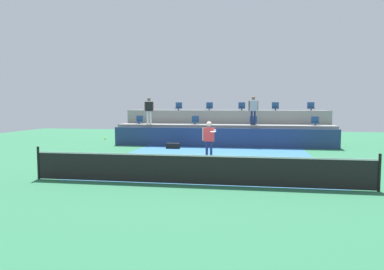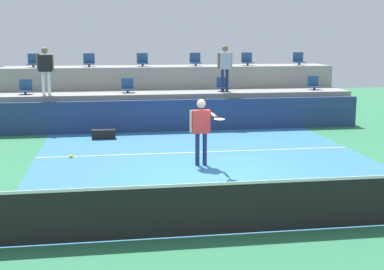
{
  "view_description": "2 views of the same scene",
  "coord_description": "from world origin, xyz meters",
  "px_view_note": "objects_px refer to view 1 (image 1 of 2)",
  "views": [
    {
      "loc": [
        1.65,
        -14.56,
        2.4
      ],
      "look_at": [
        -0.63,
        -0.85,
        1.26
      ],
      "focal_mm": 33.4,
      "sensor_mm": 36.0,
      "label": 1
    },
    {
      "loc": [
        -2.46,
        -12.24,
        3.28
      ],
      "look_at": [
        -0.66,
        -0.8,
        1.12
      ],
      "focal_mm": 49.71,
      "sensor_mm": 36.0,
      "label": 2
    }
  ],
  "objects_px": {
    "stadium_chair_upper_mid_left": "(209,107)",
    "spectator_leaning_on_rail": "(149,108)",
    "stadium_chair_lower_far_left": "(139,120)",
    "stadium_chair_upper_far_right": "(311,107)",
    "stadium_chair_upper_left": "(179,107)",
    "stadium_chair_upper_mid_right": "(242,107)",
    "tennis_player": "(209,137)",
    "stadium_chair_lower_far_right": "(315,122)",
    "stadium_chair_upper_far_left": "(148,107)",
    "tennis_ball": "(105,139)",
    "spectator_in_white": "(253,108)",
    "stadium_chair_upper_right": "(275,107)",
    "equipment_bag": "(173,146)",
    "stadium_chair_lower_right": "(253,121)",
    "stadium_chair_lower_left": "(195,121)"
  },
  "relations": [
    {
      "from": "stadium_chair_upper_mid_left",
      "to": "spectator_leaning_on_rail",
      "type": "height_order",
      "value": "spectator_leaning_on_rail"
    },
    {
      "from": "stadium_chair_lower_far_left",
      "to": "stadium_chair_upper_far_right",
      "type": "xyz_separation_m",
      "value": [
        10.75,
        1.8,
        0.85
      ]
    },
    {
      "from": "stadium_chair_upper_left",
      "to": "stadium_chair_lower_far_left",
      "type": "bearing_deg",
      "value": -140.5
    },
    {
      "from": "stadium_chair_upper_mid_right",
      "to": "tennis_player",
      "type": "distance_m",
      "value": 8.37
    },
    {
      "from": "stadium_chair_lower_far_right",
      "to": "tennis_player",
      "type": "distance_m",
      "value": 8.45
    },
    {
      "from": "stadium_chair_upper_far_left",
      "to": "tennis_player",
      "type": "xyz_separation_m",
      "value": [
        5.14,
        -8.19,
        -1.27
      ]
    },
    {
      "from": "stadium_chair_upper_mid_left",
      "to": "tennis_ball",
      "type": "bearing_deg",
      "value": -99.14
    },
    {
      "from": "stadium_chair_lower_far_left",
      "to": "spectator_leaning_on_rail",
      "type": "distance_m",
      "value": 1.16
    },
    {
      "from": "spectator_in_white",
      "to": "stadium_chair_upper_right",
      "type": "bearing_deg",
      "value": 57.08
    },
    {
      "from": "stadium_chair_upper_left",
      "to": "tennis_player",
      "type": "xyz_separation_m",
      "value": [
        3.04,
        -8.19,
        -1.27
      ]
    },
    {
      "from": "stadium_chair_upper_mid_left",
      "to": "equipment_bag",
      "type": "relative_size",
      "value": 0.68
    },
    {
      "from": "stadium_chair_upper_mid_left",
      "to": "spectator_leaning_on_rail",
      "type": "relative_size",
      "value": 0.31
    },
    {
      "from": "stadium_chair_lower_right",
      "to": "spectator_in_white",
      "type": "bearing_deg",
      "value": -92.16
    },
    {
      "from": "stadium_chair_upper_far_right",
      "to": "stadium_chair_upper_left",
      "type": "bearing_deg",
      "value": 180.0
    },
    {
      "from": "stadium_chair_lower_right",
      "to": "stadium_chair_upper_far_right",
      "type": "distance_m",
      "value": 4.11
    },
    {
      "from": "stadium_chair_lower_left",
      "to": "stadium_chair_upper_mid_right",
      "type": "height_order",
      "value": "stadium_chair_upper_mid_right"
    },
    {
      "from": "stadium_chair_lower_far_left",
      "to": "stadium_chair_upper_far_left",
      "type": "xyz_separation_m",
      "value": [
        0.08,
        1.8,
        0.85
      ]
    },
    {
      "from": "tennis_ball",
      "to": "equipment_bag",
      "type": "bearing_deg",
      "value": 86.93
    },
    {
      "from": "spectator_leaning_on_rail",
      "to": "spectator_in_white",
      "type": "xyz_separation_m",
      "value": [
        6.37,
        0.0,
        0.03
      ]
    },
    {
      "from": "tennis_player",
      "to": "spectator_leaning_on_rail",
      "type": "height_order",
      "value": "spectator_leaning_on_rail"
    },
    {
      "from": "spectator_in_white",
      "to": "tennis_ball",
      "type": "bearing_deg",
      "value": -115.34
    },
    {
      "from": "stadium_chair_lower_far_left",
      "to": "stadium_chair_upper_right",
      "type": "distance_m",
      "value": 8.77
    },
    {
      "from": "equipment_bag",
      "to": "spectator_in_white",
      "type": "bearing_deg",
      "value": 23.86
    },
    {
      "from": "stadium_chair_upper_mid_right",
      "to": "tennis_ball",
      "type": "height_order",
      "value": "stadium_chair_upper_mid_right"
    },
    {
      "from": "stadium_chair_lower_left",
      "to": "stadium_chair_upper_left",
      "type": "xyz_separation_m",
      "value": [
        -1.41,
        1.8,
        0.85
      ]
    },
    {
      "from": "tennis_player",
      "to": "equipment_bag",
      "type": "bearing_deg",
      "value": 121.78
    },
    {
      "from": "stadium_chair_lower_right",
      "to": "stadium_chair_upper_mid_right",
      "type": "distance_m",
      "value": 2.13
    },
    {
      "from": "stadium_chair_lower_left",
      "to": "spectator_leaning_on_rail",
      "type": "height_order",
      "value": "spectator_leaning_on_rail"
    },
    {
      "from": "stadium_chair_lower_far_right",
      "to": "stadium_chair_upper_far_left",
      "type": "bearing_deg",
      "value": 170.4
    },
    {
      "from": "spectator_leaning_on_rail",
      "to": "stadium_chair_lower_left",
      "type": "bearing_deg",
      "value": 7.71
    },
    {
      "from": "stadium_chair_lower_far_right",
      "to": "equipment_bag",
      "type": "relative_size",
      "value": 0.68
    },
    {
      "from": "stadium_chair_upper_far_left",
      "to": "tennis_player",
      "type": "height_order",
      "value": "stadium_chair_upper_far_left"
    },
    {
      "from": "stadium_chair_upper_far_left",
      "to": "stadium_chair_upper_left",
      "type": "height_order",
      "value": "same"
    },
    {
      "from": "stadium_chair_lower_far_left",
      "to": "tennis_ball",
      "type": "relative_size",
      "value": 7.65
    },
    {
      "from": "stadium_chair_lower_left",
      "to": "stadium_chair_lower_far_right",
      "type": "relative_size",
      "value": 1.0
    },
    {
      "from": "spectator_leaning_on_rail",
      "to": "tennis_ball",
      "type": "relative_size",
      "value": 24.35
    },
    {
      "from": "stadium_chair_upper_mid_left",
      "to": "equipment_bag",
      "type": "bearing_deg",
      "value": -110.63
    },
    {
      "from": "stadium_chair_lower_left",
      "to": "equipment_bag",
      "type": "height_order",
      "value": "stadium_chair_lower_left"
    },
    {
      "from": "stadium_chair_upper_mid_left",
      "to": "tennis_ball",
      "type": "xyz_separation_m",
      "value": [
        -2.01,
        -12.47,
        -1.01
      ]
    },
    {
      "from": "stadium_chair_lower_far_right",
      "to": "spectator_in_white",
      "type": "distance_m",
      "value": 3.7
    },
    {
      "from": "stadium_chair_upper_right",
      "to": "stadium_chair_upper_far_right",
      "type": "distance_m",
      "value": 2.2
    },
    {
      "from": "stadium_chair_upper_left",
      "to": "tennis_ball",
      "type": "distance_m",
      "value": 12.51
    },
    {
      "from": "stadium_chair_lower_far_right",
      "to": "stadium_chair_upper_mid_right",
      "type": "relative_size",
      "value": 1.0
    },
    {
      "from": "stadium_chair_upper_right",
      "to": "tennis_player",
      "type": "distance_m",
      "value": 8.93
    },
    {
      "from": "tennis_player",
      "to": "tennis_ball",
      "type": "height_order",
      "value": "tennis_player"
    },
    {
      "from": "stadium_chair_lower_far_right",
      "to": "stadium_chair_upper_mid_right",
      "type": "distance_m",
      "value": 4.76
    },
    {
      "from": "stadium_chair_upper_left",
      "to": "equipment_bag",
      "type": "bearing_deg",
      "value": -82.76
    },
    {
      "from": "stadium_chair_upper_mid_left",
      "to": "stadium_chair_upper_right",
      "type": "xyz_separation_m",
      "value": [
        4.28,
        0.0,
        0.0
      ]
    },
    {
      "from": "stadium_chair_upper_far_left",
      "to": "stadium_chair_upper_far_right",
      "type": "bearing_deg",
      "value": 0.0
    },
    {
      "from": "stadium_chair_upper_far_left",
      "to": "stadium_chair_upper_mid_left",
      "type": "relative_size",
      "value": 1.0
    }
  ]
}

